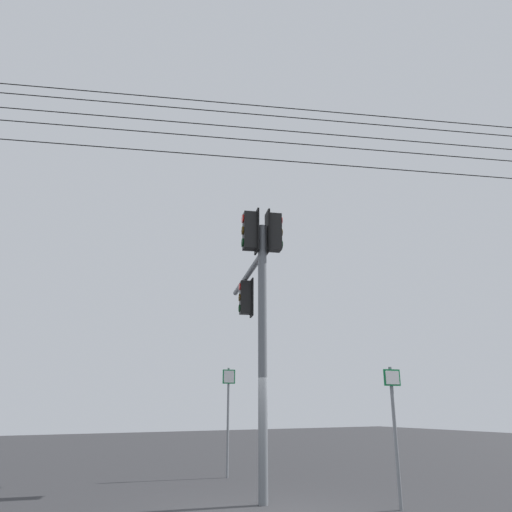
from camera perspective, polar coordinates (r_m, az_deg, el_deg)
signal_mast_assembly at (r=11.78m, az=0.13°, el=-4.35°), size 1.84×4.30×6.37m
route_sign_primary at (r=10.71m, az=15.89°, el=-17.97°), size 0.39×0.12×2.69m
route_sign_secondary at (r=14.78m, az=-3.27°, el=-17.41°), size 0.36×0.14×2.99m
overhead_wire_span at (r=12.88m, az=5.83°, el=14.08°), size 22.90×9.73×2.33m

